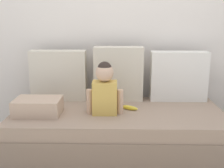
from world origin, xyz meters
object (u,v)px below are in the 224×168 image
folded_blanket (38,106)px  couch (118,131)px  throw_pillow_left (59,75)px  throw_pillow_right (179,76)px  toddler (105,89)px  throw_pillow_center (119,74)px  banana (130,108)px

folded_blanket → couch: bearing=9.1°
throw_pillow_left → throw_pillow_right: (1.22, 0.00, -0.00)m
throw_pillow_left → folded_blanket: (-0.09, -0.46, -0.18)m
couch → folded_blanket: 0.76m
throw_pillow_left → toddler: throw_pillow_left is taller
throw_pillow_center → throw_pillow_right: throw_pillow_center is taller
toddler → banana: toddler is taller
couch → throw_pillow_left: bearing=150.2°
throw_pillow_center → folded_blanket: throw_pillow_center is taller
banana → folded_blanket: folded_blanket is taller
throw_pillow_right → toddler: bearing=-149.4°
throw_pillow_left → throw_pillow_right: 1.22m
throw_pillow_left → banana: throw_pillow_left is taller
throw_pillow_left → banana: 0.82m
couch → banana: size_ratio=11.59×
throw_pillow_center → throw_pillow_right: size_ratio=0.96×
throw_pillow_left → throw_pillow_center: (0.61, 0.00, 0.02)m
couch → throw_pillow_center: throw_pillow_center is taller
toddler → couch: bearing=34.4°
toddler → throw_pillow_right: bearing=30.6°
banana → folded_blanket: 0.82m
couch → folded_blanket: folded_blanket is taller
throw_pillow_right → folded_blanket: size_ratio=1.42×
throw_pillow_right → toddler: size_ratio=1.21×
throw_pillow_center → throw_pillow_left: bearing=180.0°
toddler → folded_blanket: (-0.59, -0.03, -0.15)m
toddler → throw_pillow_left: bearing=138.8°
couch → folded_blanket: bearing=-170.9°
throw_pillow_left → folded_blanket: 0.51m
couch → banana: (0.10, 0.02, 0.22)m
toddler → banana: bearing=25.0°
throw_pillow_left → folded_blanket: throw_pillow_left is taller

